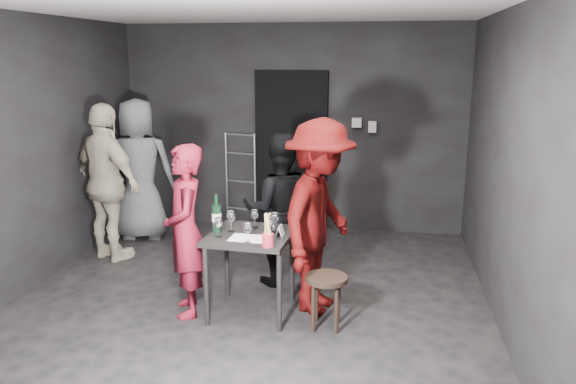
% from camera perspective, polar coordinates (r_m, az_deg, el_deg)
% --- Properties ---
extents(floor, '(4.50, 5.00, 0.02)m').
position_cam_1_polar(floor, '(5.46, -4.05, -11.11)').
color(floor, black).
rests_on(floor, ground).
extents(ceiling, '(4.50, 5.00, 0.02)m').
position_cam_1_polar(ceiling, '(4.97, -4.60, 18.43)').
color(ceiling, silver).
rests_on(ceiling, ground).
extents(wall_back, '(4.50, 0.04, 2.70)m').
position_cam_1_polar(wall_back, '(7.46, 0.43, 6.48)').
color(wall_back, black).
rests_on(wall_back, ground).
extents(wall_front, '(4.50, 0.04, 2.70)m').
position_cam_1_polar(wall_front, '(2.77, -17.15, -6.66)').
color(wall_front, black).
rests_on(wall_front, ground).
extents(wall_left, '(0.04, 5.00, 2.70)m').
position_cam_1_polar(wall_left, '(6.00, -25.66, 3.36)').
color(wall_left, black).
rests_on(wall_left, ground).
extents(wall_right, '(0.04, 5.00, 2.70)m').
position_cam_1_polar(wall_right, '(5.00, 21.60, 1.93)').
color(wall_right, black).
rests_on(wall_right, ground).
extents(doorway, '(0.95, 0.10, 2.10)m').
position_cam_1_polar(doorway, '(7.45, 0.34, 4.13)').
color(doorway, black).
rests_on(doorway, ground).
extents(wallbox_upper, '(0.12, 0.06, 0.12)m').
position_cam_1_polar(wallbox_upper, '(7.31, 7.00, 7.01)').
color(wallbox_upper, '#B7B7B2').
rests_on(wallbox_upper, wall_back).
extents(wallbox_lower, '(0.10, 0.06, 0.14)m').
position_cam_1_polar(wallbox_lower, '(7.31, 8.56, 6.57)').
color(wallbox_lower, '#B7B7B2').
rests_on(wallbox_lower, wall_back).
extents(hand_truck, '(0.43, 0.36, 1.30)m').
position_cam_1_polar(hand_truck, '(7.58, -4.85, -2.09)').
color(hand_truck, '#B2B2B7').
rests_on(hand_truck, floor).
extents(tasting_table, '(0.72, 0.72, 0.75)m').
position_cam_1_polar(tasting_table, '(5.02, -3.82, -5.32)').
color(tasting_table, black).
rests_on(tasting_table, floor).
extents(stool, '(0.36, 0.36, 0.47)m').
position_cam_1_polar(stool, '(4.84, 3.92, -9.53)').
color(stool, black).
rests_on(stool, floor).
extents(server_red, '(0.58, 0.69, 1.60)m').
position_cam_1_polar(server_red, '(5.05, -10.39, -3.65)').
color(server_red, maroon).
rests_on(server_red, floor).
extents(woman_black, '(0.85, 0.57, 1.60)m').
position_cam_1_polar(woman_black, '(5.65, -0.83, -1.57)').
color(woman_black, black).
rests_on(woman_black, floor).
extents(man_maroon, '(0.95, 1.46, 2.08)m').
position_cam_1_polar(man_maroon, '(4.98, 3.25, -0.84)').
color(man_maroon, '#3B0504').
rests_on(man_maroon, floor).
extents(bystander_cream, '(1.39, 1.10, 2.13)m').
position_cam_1_polar(bystander_cream, '(6.57, -17.99, 2.33)').
color(bystander_cream, beige).
rests_on(bystander_cream, floor).
extents(bystander_grey, '(1.11, 0.73, 2.12)m').
position_cam_1_polar(bystander_grey, '(7.26, -14.93, 3.49)').
color(bystander_grey, '#5A5A5E').
rests_on(bystander_grey, floor).
extents(tasting_mat, '(0.33, 0.23, 0.00)m').
position_cam_1_polar(tasting_mat, '(4.87, -4.03, -4.71)').
color(tasting_mat, white).
rests_on(tasting_mat, tasting_table).
extents(wine_glass_a, '(0.09, 0.09, 0.20)m').
position_cam_1_polar(wine_glass_a, '(4.91, -7.08, -3.46)').
color(wine_glass_a, white).
rests_on(wine_glass_a, tasting_table).
extents(wine_glass_b, '(0.10, 0.10, 0.21)m').
position_cam_1_polar(wine_glass_b, '(5.03, -5.81, -2.88)').
color(wine_glass_b, white).
rests_on(wine_glass_b, tasting_table).
extents(wine_glass_c, '(0.08, 0.08, 0.19)m').
position_cam_1_polar(wine_glass_c, '(5.13, -3.43, -2.64)').
color(wine_glass_c, white).
rests_on(wine_glass_c, tasting_table).
extents(wine_glass_d, '(0.08, 0.08, 0.19)m').
position_cam_1_polar(wine_glass_d, '(4.75, -4.12, -4.03)').
color(wine_glass_d, white).
rests_on(wine_glass_d, tasting_table).
extents(wine_glass_e, '(0.09, 0.09, 0.20)m').
position_cam_1_polar(wine_glass_e, '(4.76, -1.87, -3.86)').
color(wine_glass_e, white).
rests_on(wine_glass_e, tasting_table).
extents(wine_glass_f, '(0.09, 0.09, 0.20)m').
position_cam_1_polar(wine_glass_f, '(4.99, -1.43, -3.02)').
color(wine_glass_f, white).
rests_on(wine_glass_f, tasting_table).
extents(wine_bottle, '(0.08, 0.08, 0.34)m').
position_cam_1_polar(wine_bottle, '(5.04, -7.26, -2.58)').
color(wine_bottle, black).
rests_on(wine_bottle, tasting_table).
extents(breadstick_cup, '(0.10, 0.10, 0.30)m').
position_cam_1_polar(breadstick_cup, '(4.62, -2.07, -3.94)').
color(breadstick_cup, '#B22333').
rests_on(breadstick_cup, tasting_table).
extents(reserved_card, '(0.08, 0.12, 0.09)m').
position_cam_1_polar(reserved_card, '(4.92, -0.98, -3.94)').
color(reserved_card, white).
rests_on(reserved_card, tasting_table).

